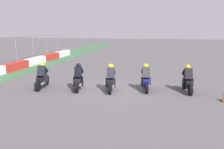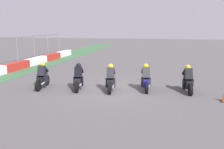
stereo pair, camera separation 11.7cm
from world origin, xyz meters
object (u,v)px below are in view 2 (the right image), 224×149
at_px(rider_lane_b, 146,79).
at_px(rider_lane_e, 42,78).
at_px(rider_lane_a, 188,81).
at_px(rider_lane_d, 79,79).
at_px(rider_lane_c, 111,80).

distance_m(rider_lane_b, rider_lane_e, 5.96).
bearing_deg(rider_lane_b, rider_lane_a, -97.60).
distance_m(rider_lane_a, rider_lane_d, 6.04).
bearing_deg(rider_lane_d, rider_lane_b, -91.50).
height_order(rider_lane_a, rider_lane_d, same).
bearing_deg(rider_lane_c, rider_lane_b, -82.14).
bearing_deg(rider_lane_e, rider_lane_d, -94.59).
xyz_separation_m(rider_lane_c, rider_lane_e, (-0.19, 4.02, 0.00)).
xyz_separation_m(rider_lane_c, rider_lane_d, (-0.08, 1.84, 0.00)).
bearing_deg(rider_lane_e, rider_lane_c, -94.66).
height_order(rider_lane_b, rider_lane_e, same).
relative_size(rider_lane_b, rider_lane_c, 1.00).
height_order(rider_lane_b, rider_lane_d, same).
height_order(rider_lane_d, rider_lane_e, same).
relative_size(rider_lane_c, rider_lane_e, 1.00).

